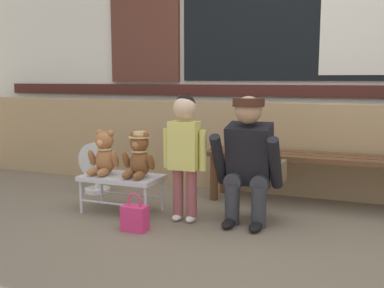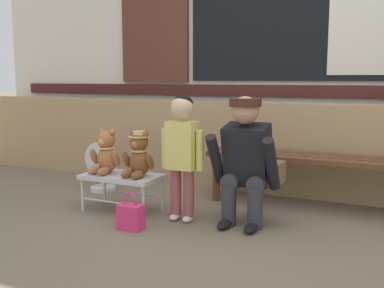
% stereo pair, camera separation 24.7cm
% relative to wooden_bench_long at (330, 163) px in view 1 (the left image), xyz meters
% --- Properties ---
extents(ground_plane, '(60.00, 60.00, 0.00)m').
position_rel_wooden_bench_long_xyz_m(ground_plane, '(-0.43, -1.06, -0.37)').
color(ground_plane, '#756651').
extents(brick_low_wall, '(7.61, 0.25, 0.85)m').
position_rel_wooden_bench_long_xyz_m(brick_low_wall, '(-0.43, 0.37, 0.05)').
color(brick_low_wall, tan).
rests_on(brick_low_wall, ground).
extents(wooden_bench_long, '(2.10, 0.40, 0.44)m').
position_rel_wooden_bench_long_xyz_m(wooden_bench_long, '(0.00, 0.00, 0.00)').
color(wooden_bench_long, brown).
rests_on(wooden_bench_long, ground).
extents(small_display_bench, '(0.64, 0.36, 0.30)m').
position_rel_wooden_bench_long_xyz_m(small_display_bench, '(-1.54, -0.76, -0.11)').
color(small_display_bench, silver).
rests_on(small_display_bench, ground).
extents(teddy_bear_plain, '(0.28, 0.26, 0.36)m').
position_rel_wooden_bench_long_xyz_m(teddy_bear_plain, '(-1.70, -0.76, 0.09)').
color(teddy_bear_plain, '#A86B3D').
rests_on(teddy_bear_plain, small_display_bench).
extents(teddy_bear_with_hat, '(0.28, 0.27, 0.36)m').
position_rel_wooden_bench_long_xyz_m(teddy_bear_with_hat, '(-1.38, -0.76, 0.10)').
color(teddy_bear_with_hat, brown).
rests_on(teddy_bear_with_hat, small_display_bench).
extents(child_standing, '(0.35, 0.18, 0.96)m').
position_rel_wooden_bench_long_xyz_m(child_standing, '(-0.98, -0.79, 0.22)').
color(child_standing, '#994C4C').
rests_on(child_standing, ground).
extents(adult_crouching, '(0.50, 0.49, 0.95)m').
position_rel_wooden_bench_long_xyz_m(adult_crouching, '(-0.51, -0.66, 0.11)').
color(adult_crouching, '#333338').
rests_on(adult_crouching, ground).
extents(handbag_on_ground, '(0.18, 0.11, 0.27)m').
position_rel_wooden_bench_long_xyz_m(handbag_on_ground, '(-1.22, -1.14, -0.28)').
color(handbag_on_ground, '#E53370').
rests_on(handbag_on_ground, ground).
extents(floor_fan, '(0.34, 0.24, 0.48)m').
position_rel_wooden_bench_long_xyz_m(floor_fan, '(-2.09, -0.30, -0.13)').
color(floor_fan, silver).
rests_on(floor_fan, ground).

